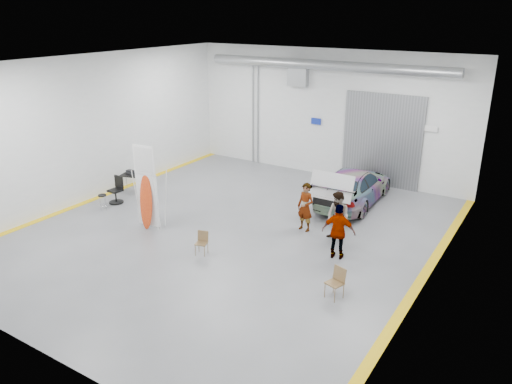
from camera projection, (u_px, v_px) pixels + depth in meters
The scene contains 13 objects.
ground at pixel (231, 231), 18.25m from camera, with size 16.00×16.00×0.00m, color slate.
room_shell at pixel (268, 112), 18.49m from camera, with size 14.02×16.18×6.01m.
sedan_car at pixel (354, 186), 20.71m from camera, with size 2.07×5.07×1.47m, color silver.
person_a at pixel (305, 207), 18.08m from camera, with size 0.66×0.43×1.82m, color #8E604D.
person_b at pixel (338, 217), 17.21m from camera, with size 0.88×0.68×1.81m, color teal.
person_c at pixel (339, 232), 16.01m from camera, with size 1.08×0.45×1.87m, color brown.
surfboard_display at pixel (146, 194), 18.09m from camera, with size 0.95×0.31×3.36m.
folding_chair_near at pixel (202, 247), 16.49m from camera, with size 0.46×0.48×0.78m.
folding_chair_far at pixel (334, 289), 13.99m from camera, with size 0.53×0.56×0.90m.
shop_stool at pixel (103, 203), 20.07m from camera, with size 0.34×0.34×0.67m.
work_table at pixel (133, 175), 22.18m from camera, with size 1.27×0.87×0.94m.
office_chair at pixel (117, 191), 20.82m from camera, with size 0.60×0.60×1.12m.
trunk_lid at pixel (332, 185), 18.63m from camera, with size 1.72×1.04×0.04m, color silver.
Camera 1 is at (9.67, -13.56, 7.66)m, focal length 35.00 mm.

